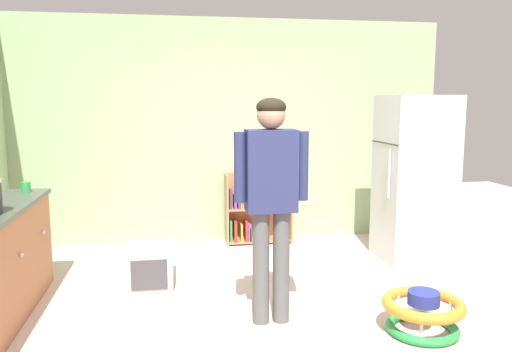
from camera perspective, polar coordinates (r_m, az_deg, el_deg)
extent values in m
plane|color=beige|center=(4.24, 1.30, -15.43)|extent=(12.00, 12.00, 0.00)
cube|color=#98B480|center=(6.20, -2.66, 5.04)|extent=(5.20, 0.06, 2.70)
sphere|color=silver|center=(4.28, -25.00, -8.08)|extent=(0.04, 0.04, 0.04)
sphere|color=silver|center=(4.90, -22.91, -5.90)|extent=(0.04, 0.04, 0.04)
cube|color=#B7BABF|center=(5.69, 17.45, -0.31)|extent=(0.70, 0.68, 1.78)
cylinder|color=silver|center=(5.37, 14.83, 0.26)|extent=(0.02, 0.02, 0.50)
cube|color=#333333|center=(5.50, 14.34, 3.64)|extent=(0.01, 0.67, 0.01)
cube|color=#B0794D|center=(6.09, -3.33, -3.82)|extent=(0.02, 0.28, 0.85)
cube|color=#B0794D|center=(6.22, 3.85, -3.57)|extent=(0.02, 0.28, 0.85)
cube|color=#B77346|center=(6.27, 0.10, -3.45)|extent=(0.80, 0.02, 0.85)
cube|color=#B0794D|center=(6.24, 0.29, -7.25)|extent=(0.76, 0.24, 0.02)
cube|color=#B0794D|center=(6.14, 0.30, -3.61)|extent=(0.76, 0.24, 0.02)
cube|color=#23894C|center=(6.13, -2.91, -6.20)|extent=(0.02, 0.17, 0.26)
cube|color=#3D3444|center=(6.04, -2.93, -2.56)|extent=(0.03, 0.17, 0.24)
cube|color=#B52E25|center=(6.14, -2.38, -6.21)|extent=(0.03, 0.17, 0.25)
cube|color=purple|center=(6.05, -2.41, -2.87)|extent=(0.03, 0.17, 0.17)
cube|color=gold|center=(6.15, -1.70, -6.37)|extent=(0.02, 0.17, 0.21)
cube|color=#453D35|center=(6.06, -1.95, -2.62)|extent=(0.03, 0.17, 0.22)
cube|color=#AF2B28|center=(6.15, -1.13, -6.18)|extent=(0.03, 0.17, 0.25)
cube|color=orange|center=(6.07, -1.13, -2.60)|extent=(0.03, 0.17, 0.22)
cube|color=#863E8F|center=(6.16, -0.79, -6.33)|extent=(0.03, 0.17, 0.21)
cube|color=#716445|center=(6.07, -1.06, -2.65)|extent=(0.03, 0.17, 0.21)
cube|color=#279049|center=(6.17, -0.67, -6.53)|extent=(0.02, 0.17, 0.17)
cube|color=#275594|center=(6.08, -0.36, -2.76)|extent=(0.03, 0.17, 0.18)
cube|color=#AF1F2D|center=(6.18, 0.02, -6.33)|extent=(0.03, 0.17, 0.20)
cube|color=brown|center=(6.10, 0.47, -2.77)|extent=(0.03, 0.17, 0.17)
cylinder|color=#525454|center=(3.96, 0.56, -10.29)|extent=(0.13, 0.13, 0.89)
cylinder|color=#525454|center=(3.99, 2.86, -10.16)|extent=(0.13, 0.13, 0.89)
cube|color=navy|center=(3.80, 1.76, 0.61)|extent=(0.38, 0.22, 0.62)
cylinder|color=navy|center=(3.76, -1.83, 1.00)|extent=(0.09, 0.09, 0.53)
cylinder|color=navy|center=(3.85, 5.28, 1.15)|extent=(0.09, 0.09, 0.53)
sphere|color=tan|center=(3.77, 1.79, 6.90)|extent=(0.21, 0.21, 0.21)
ellipsoid|color=black|center=(3.76, 1.80, 7.79)|extent=(0.22, 0.22, 0.14)
torus|color=#258D42|center=(4.14, 18.26, -15.99)|extent=(0.54, 0.54, 0.07)
torus|color=orange|center=(4.06, 18.39, -13.61)|extent=(0.60, 0.60, 0.08)
cylinder|color=navy|center=(4.05, 18.42, -12.96)|extent=(0.23, 0.23, 0.10)
cylinder|color=silver|center=(4.20, 21.08, -14.37)|extent=(0.02, 0.02, 0.18)
cylinder|color=silver|center=(4.21, 15.71, -14.07)|extent=(0.02, 0.02, 0.18)
cylinder|color=silver|center=(3.90, 18.18, -16.07)|extent=(0.02, 0.02, 0.18)
cube|color=beige|center=(4.95, -11.84, -9.84)|extent=(0.42, 0.54, 0.36)
cube|color=#424247|center=(4.69, -11.98, -10.90)|extent=(0.32, 0.01, 0.27)
cylinder|color=green|center=(5.01, -24.56, -1.17)|extent=(0.08, 0.08, 0.09)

